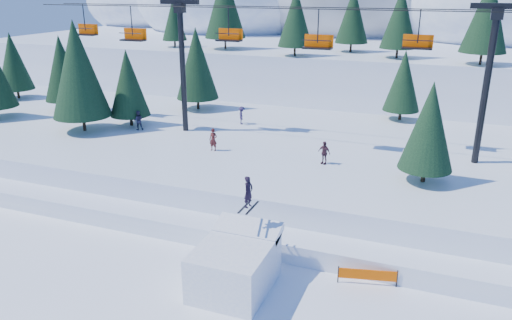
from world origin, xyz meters
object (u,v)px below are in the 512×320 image
(banner_far, at_px, (409,272))
(chairlift, at_px, (305,52))
(jump_kicker, at_px, (235,264))
(banner_near, at_px, (367,275))

(banner_far, bearing_deg, chairlift, 125.85)
(jump_kicker, height_order, chairlift, chairlift)
(banner_near, bearing_deg, chairlift, 118.04)
(jump_kicker, bearing_deg, banner_near, 22.55)
(jump_kicker, xyz_separation_m, banner_far, (7.77, 3.40, -0.70))
(banner_near, bearing_deg, banner_far, 26.88)
(chairlift, bearing_deg, jump_kicker, -85.50)
(banner_near, relative_size, banner_far, 1.03)
(jump_kicker, distance_m, banner_near, 6.43)
(banner_near, bearing_deg, jump_kicker, -157.45)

